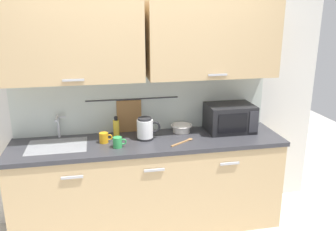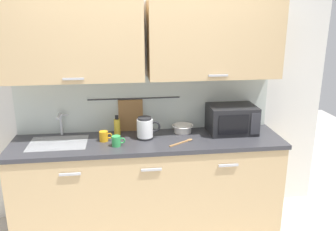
# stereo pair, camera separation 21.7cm
# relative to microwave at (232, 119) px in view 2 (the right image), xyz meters

# --- Properties ---
(counter_unit) EXTENTS (2.53, 0.64, 0.90)m
(counter_unit) POSITION_rel_microwave_xyz_m (-0.84, -0.11, -0.58)
(counter_unit) COLOR tan
(counter_unit) RESTS_ON ground
(back_wall_assembly) EXTENTS (3.70, 0.41, 2.50)m
(back_wall_assembly) POSITION_rel_microwave_xyz_m (-0.83, 0.12, 0.49)
(back_wall_assembly) COLOR silver
(back_wall_assembly) RESTS_ON ground
(sink_faucet) EXTENTS (0.09, 0.17, 0.22)m
(sink_faucet) POSITION_rel_microwave_xyz_m (-1.66, 0.12, 0.01)
(sink_faucet) COLOR #B2B5BA
(sink_faucet) RESTS_ON counter_unit
(microwave) EXTENTS (0.46, 0.35, 0.27)m
(microwave) POSITION_rel_microwave_xyz_m (0.00, 0.00, 0.00)
(microwave) COLOR black
(microwave) RESTS_ON counter_unit
(electric_kettle) EXTENTS (0.23, 0.16, 0.21)m
(electric_kettle) POSITION_rel_microwave_xyz_m (-0.86, -0.07, -0.03)
(electric_kettle) COLOR black
(electric_kettle) RESTS_ON counter_unit
(dish_soap_bottle) EXTENTS (0.06, 0.06, 0.20)m
(dish_soap_bottle) POSITION_rel_microwave_xyz_m (-1.12, 0.06, -0.05)
(dish_soap_bottle) COLOR yellow
(dish_soap_bottle) RESTS_ON counter_unit
(mug_near_sink) EXTENTS (0.12, 0.08, 0.09)m
(mug_near_sink) POSITION_rel_microwave_xyz_m (-1.24, -0.09, -0.09)
(mug_near_sink) COLOR orange
(mug_near_sink) RESTS_ON counter_unit
(mixing_bowl) EXTENTS (0.21, 0.21, 0.08)m
(mixing_bowl) POSITION_rel_microwave_xyz_m (-0.48, 0.06, -0.09)
(mixing_bowl) COLOR silver
(mixing_bowl) RESTS_ON counter_unit
(mug_by_kettle) EXTENTS (0.12, 0.08, 0.09)m
(mug_by_kettle) POSITION_rel_microwave_xyz_m (-1.12, -0.23, -0.09)
(mug_by_kettle) COLOR green
(mug_by_kettle) RESTS_ON counter_unit
(wooden_spoon) EXTENTS (0.25, 0.18, 0.01)m
(wooden_spoon) POSITION_rel_microwave_xyz_m (-0.52, -0.22, -0.13)
(wooden_spoon) COLOR #9E7042
(wooden_spoon) RESTS_ON counter_unit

